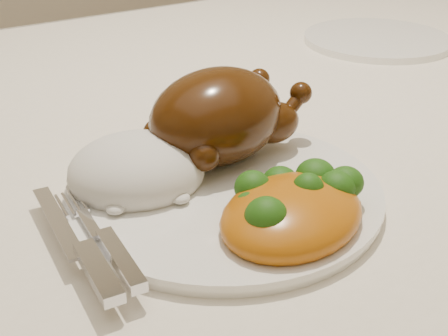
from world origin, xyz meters
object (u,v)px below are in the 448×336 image
dinner_plate (224,193)px  roast_chicken (220,115)px  side_plate (377,39)px  dining_table (195,189)px

dinner_plate → roast_chicken: roast_chicken is taller
side_plate → roast_chicken: 0.50m
dinner_plate → roast_chicken: bearing=60.0°
dining_table → side_plate: (0.40, 0.10, 0.11)m
dinner_plate → side_plate: bearing=30.4°
dining_table → roast_chicken: size_ratio=8.72×
dining_table → dinner_plate: size_ratio=5.72×
roast_chicken → dining_table: bearing=60.1°
dining_table → side_plate: size_ratio=6.81×
dining_table → dinner_plate: dinner_plate is taller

